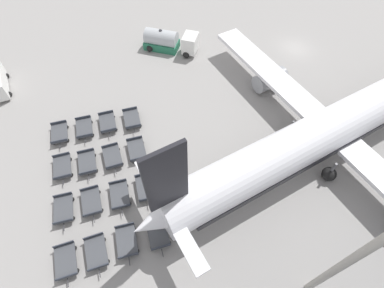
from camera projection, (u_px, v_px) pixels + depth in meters
The scene contains 19 objects.
ground_plane at pixel (295, 48), 41.40m from camera, with size 500.00×500.00×0.00m, color gray.
airplane at pixel (343, 122), 29.18m from camera, with size 37.77×44.96×12.16m.
fuel_tanker_primary at pixel (168, 41), 40.30m from camera, with size 6.57×6.98×2.88m.
baggage_dolly_row_near_col_a at pixel (60, 133), 32.03m from camera, with size 3.53×2.14×0.92m.
baggage_dolly_row_near_col_b at pixel (62, 167), 29.55m from camera, with size 3.53×2.10×0.92m.
baggage_dolly_row_near_col_c at pixel (64, 209), 26.94m from camera, with size 3.54×2.19×0.92m.
baggage_dolly_row_near_col_d at pixel (66, 261), 24.30m from camera, with size 3.52×2.02×0.92m.
baggage_dolly_row_mid_a_col_a at pixel (84, 128), 32.44m from camera, with size 3.53×2.14×0.92m.
baggage_dolly_row_mid_a_col_b at pixel (87, 163), 29.84m from camera, with size 3.53×2.12×0.92m.
baggage_dolly_row_mid_a_col_c at pixel (91, 202), 27.36m from camera, with size 3.52×2.06×0.92m.
baggage_dolly_row_mid_a_col_d at pixel (96, 252), 24.72m from camera, with size 3.51×2.01×0.92m.
baggage_dolly_row_mid_b_col_a at pixel (108, 123), 32.88m from camera, with size 3.53×2.10×0.92m.
baggage_dolly_row_mid_b_col_b at pixel (112, 157), 30.25m from camera, with size 3.51×2.01×0.92m.
baggage_dolly_row_mid_b_col_c at pixel (120, 195), 27.76m from camera, with size 3.54×2.17×0.92m.
baggage_dolly_row_mid_b_col_d at pixel (127, 241), 25.25m from camera, with size 3.54×2.20×0.92m.
baggage_dolly_row_far_col_a at pixel (132, 119), 33.20m from camera, with size 3.53×2.14×0.92m.
baggage_dolly_row_far_col_b at pixel (137, 150), 30.76m from camera, with size 3.53×2.12×0.92m.
baggage_dolly_row_far_col_c at pixel (146, 188), 28.21m from camera, with size 3.54×2.18×0.92m.
baggage_dolly_row_far_col_d at pixel (158, 233), 25.66m from camera, with size 3.53×2.12×0.92m.
Camera 1 is at (25.16, -28.27, 25.75)m, focal length 28.00 mm.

